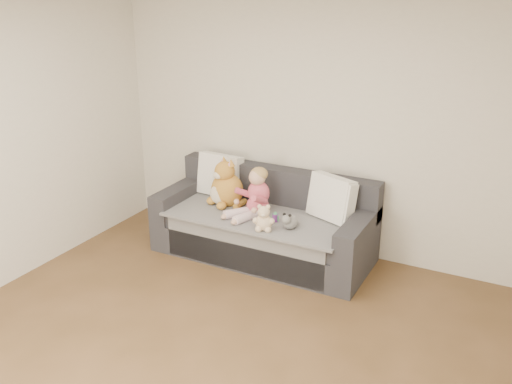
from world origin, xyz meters
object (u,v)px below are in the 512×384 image
sofa (265,226)px  plush_cat (226,187)px  sippy_cup (275,216)px  teddy_bear (264,220)px  toddler (255,195)px

sofa → plush_cat: size_ratio=4.15×
plush_cat → sippy_cup: (0.65, -0.17, -0.14)m
teddy_bear → plush_cat: bearing=126.4°
toddler → teddy_bear: 0.40m
plush_cat → sippy_cup: plush_cat is taller
plush_cat → toddler: bearing=9.3°
plush_cat → sippy_cup: 0.69m
toddler → sippy_cup: bearing=10.2°
sofa → toddler: size_ratio=4.39×
toddler → sippy_cup: (0.26, -0.07, -0.15)m
sofa → teddy_bear: size_ratio=8.41×
plush_cat → teddy_bear: size_ratio=2.03×
teddy_bear → sippy_cup: (0.01, 0.23, -0.05)m
plush_cat → sippy_cup: bearing=9.6°
toddler → plush_cat: size_ratio=0.95×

